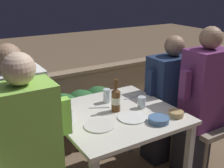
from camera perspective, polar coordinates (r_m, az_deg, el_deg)
parapet_wall at (r=3.73m, az=-12.19°, el=-2.51°), size 9.00×0.18×0.61m
dining_table at (r=2.29m, az=0.91°, el=-7.86°), size 0.94×0.92×0.72m
planter_hedge at (r=3.15m, az=-5.88°, el=-5.90°), size 0.79×0.47×0.60m
person_green_blouse at (r=1.88m, az=-15.63°, el=-13.64°), size 0.47×0.26×1.34m
person_white_polo at (r=2.18m, az=-17.86°, el=-9.28°), size 0.50×0.26×1.32m
chair_right_near at (r=2.81m, az=19.89°, el=-5.94°), size 0.43×0.43×0.86m
person_purple_stripe at (r=2.61m, az=17.63°, el=-3.75°), size 0.47×0.26×1.37m
chair_right_far at (r=2.96m, az=14.01°, el=-4.01°), size 0.43×0.43×0.86m
person_navy_jumper at (r=2.80m, az=11.33°, el=-3.13°), size 0.51×0.26×1.25m
beer_bottle at (r=2.23m, az=0.79°, el=-3.09°), size 0.07×0.07×0.27m
plate_0 at (r=2.16m, az=4.11°, el=-6.79°), size 0.23×0.23×0.01m
plate_1 at (r=2.04m, az=-2.61°, el=-8.44°), size 0.22×0.22×0.01m
bowl_0 at (r=2.23m, az=12.87°, el=-5.87°), size 0.12×0.12×0.04m
bowl_1 at (r=2.11m, az=9.46°, el=-7.08°), size 0.16×0.16×0.04m
glass_cup_0 at (r=2.41m, az=-1.06°, el=-2.39°), size 0.06×0.06×0.12m
glass_cup_1 at (r=2.11m, az=-9.02°, el=-6.25°), size 0.08×0.08×0.10m
glass_cup_2 at (r=2.32m, az=6.06°, el=-3.72°), size 0.07×0.07×0.10m
fork_0 at (r=2.53m, az=4.12°, el=-2.72°), size 0.17×0.02×0.01m
fork_1 at (r=2.33m, az=-2.61°, el=-4.76°), size 0.16×0.09×0.01m
potted_plant at (r=3.75m, az=12.37°, el=-0.79°), size 0.35×0.35×0.67m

